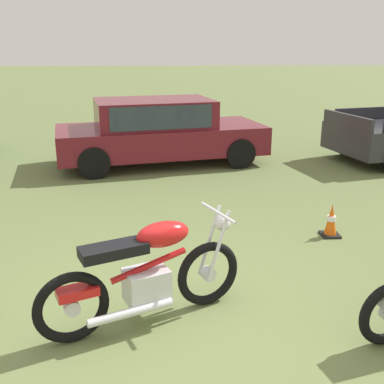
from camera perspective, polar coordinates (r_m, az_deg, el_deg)
ground_plane at (r=4.49m, az=-4.65°, el=-16.73°), size 120.00×120.00×0.00m
motorcycle_red at (r=4.39m, az=-5.64°, el=-10.15°), size 1.91×1.08×1.02m
car_burgundy at (r=10.26m, az=-4.24°, el=7.91°), size 4.79×2.76×1.43m
traffic_cone at (r=6.66m, az=16.88°, el=-3.51°), size 0.25×0.25×0.47m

